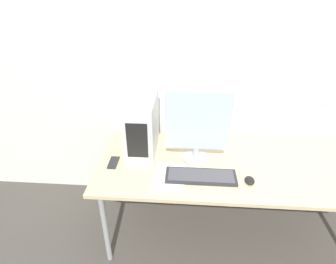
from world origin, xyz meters
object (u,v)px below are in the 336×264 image
(keyboard, at_px, (201,176))
(cell_phone, at_px, (113,163))
(mouse, at_px, (250,180))
(monitor_main, at_px, (198,125))
(pc_tower, at_px, (142,126))

(keyboard, xyz_separation_m, cell_phone, (-0.64, 0.12, -0.01))
(mouse, bearing_deg, monitor_main, 145.56)
(mouse, height_order, cell_phone, mouse)
(monitor_main, bearing_deg, pc_tower, 168.59)
(pc_tower, bearing_deg, cell_phone, -137.07)
(monitor_main, bearing_deg, mouse, -34.44)
(mouse, distance_m, cell_phone, 0.97)
(keyboard, bearing_deg, cell_phone, 169.29)
(mouse, xyz_separation_m, cell_phone, (-0.96, 0.15, -0.01))
(keyboard, bearing_deg, pc_tower, 145.80)
(pc_tower, relative_size, monitor_main, 0.81)
(pc_tower, height_order, mouse, pc_tower)
(monitor_main, distance_m, cell_phone, 0.68)
(keyboard, distance_m, cell_phone, 0.65)
(keyboard, bearing_deg, monitor_main, 98.41)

